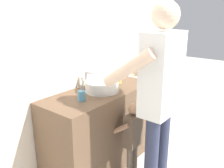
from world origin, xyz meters
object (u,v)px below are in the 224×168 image
object	(u,v)px
toothbrush_cup	(82,95)
child_toddler	(132,135)
soap_bottle	(119,77)
adult_parent	(159,86)

from	to	relation	value
toothbrush_cup	child_toddler	distance (m)	0.64
soap_bottle	adult_parent	bearing A→B (deg)	-116.79
adult_parent	child_toddler	bearing A→B (deg)	89.28
toothbrush_cup	child_toddler	bearing A→B (deg)	-48.50
toothbrush_cup	soap_bottle	bearing A→B (deg)	5.45
soap_bottle	adult_parent	world-z (taller)	adult_parent
soap_bottle	toothbrush_cup	bearing A→B (deg)	-174.55
toothbrush_cup	soap_bottle	distance (m)	0.66
adult_parent	toothbrush_cup	bearing A→B (deg)	116.92
toothbrush_cup	adult_parent	xyz separation A→B (m)	(0.31, -0.61, 0.13)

